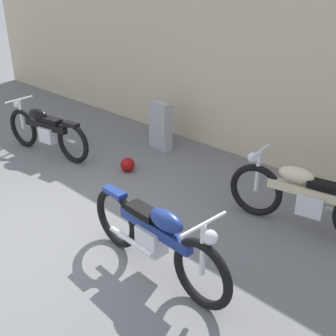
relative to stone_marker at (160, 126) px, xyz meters
name	(u,v)px	position (x,y,z in m)	size (l,w,h in m)	color
ground_plane	(31,239)	(1.09, -3.44, -0.47)	(40.00, 40.00, 0.00)	slate
building_wall	(238,69)	(1.09, 0.95, 1.14)	(18.00, 0.30, 3.21)	beige
stone_marker	(160,126)	(0.00, 0.00, 0.00)	(0.51, 0.20, 0.94)	#9E9EA3
helmet	(128,164)	(0.38, -1.18, -0.34)	(0.26, 0.26, 0.26)	maroon
motorcycle_black	(46,130)	(-1.34, -1.75, 0.00)	(2.19, 0.69, 0.99)	black
motorcycle_cream	(306,198)	(3.49, -0.70, 0.01)	(2.21, 0.72, 1.00)	black
motorcycle_blue	(155,237)	(2.74, -2.73, 0.01)	(2.24, 0.63, 1.01)	black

